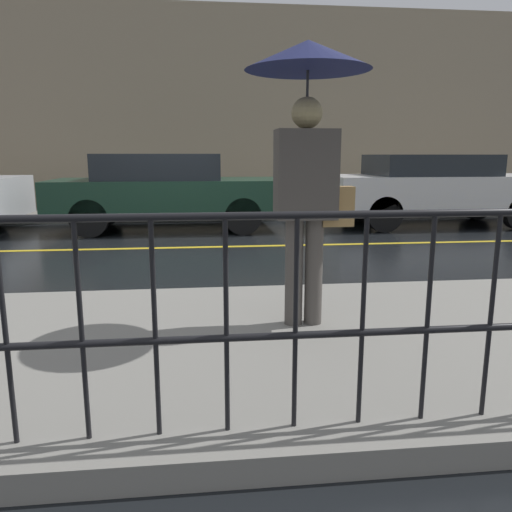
% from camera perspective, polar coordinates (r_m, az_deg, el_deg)
% --- Properties ---
extents(ground_plane, '(80.00, 80.00, 0.00)m').
position_cam_1_polar(ground_plane, '(8.01, -7.86, 0.96)').
color(ground_plane, black).
extents(sidewalk_near, '(28.00, 2.90, 0.15)m').
position_cam_1_polar(sidewalk_near, '(3.67, -9.48, -10.68)').
color(sidewalk_near, gray).
rests_on(sidewalk_near, ground_plane).
extents(sidewalk_far, '(28.00, 2.15, 0.15)m').
position_cam_1_polar(sidewalk_far, '(12.07, -7.44, 4.84)').
color(sidewalk_far, gray).
rests_on(sidewalk_far, ground_plane).
extents(lane_marking, '(25.20, 0.12, 0.01)m').
position_cam_1_polar(lane_marking, '(8.01, -7.86, 0.99)').
color(lane_marking, gold).
rests_on(lane_marking, ground_plane).
extents(building_storefront, '(28.00, 0.30, 5.09)m').
position_cam_1_polar(building_storefront, '(13.26, -7.64, 16.12)').
color(building_storefront, gray).
rests_on(building_storefront, ground_plane).
extents(railing_foreground, '(12.00, 0.04, 1.05)m').
position_cam_1_polar(railing_foreground, '(2.30, -11.59, -5.11)').
color(railing_foreground, black).
rests_on(railing_foreground, sidewalk_near).
extents(pedestrian, '(0.91, 0.91, 2.10)m').
position_cam_1_polar(pedestrian, '(3.77, 5.94, 15.43)').
color(pedestrian, '#4C4742').
rests_on(pedestrian, sidewalk_near).
extents(car_dark_green, '(4.44, 1.82, 1.47)m').
position_cam_1_polar(car_dark_green, '(9.95, -10.15, 7.35)').
color(car_dark_green, '#193828').
rests_on(car_dark_green, ground_plane).
extents(car_white, '(4.47, 1.82, 1.46)m').
position_cam_1_polar(car_white, '(11.05, 19.69, 7.27)').
color(car_white, silver).
rests_on(car_white, ground_plane).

